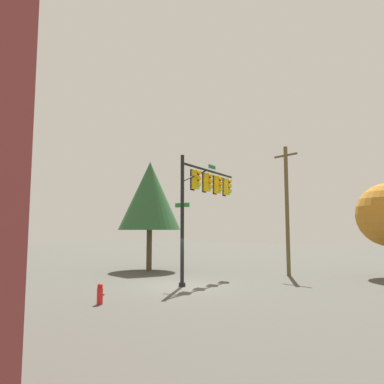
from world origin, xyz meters
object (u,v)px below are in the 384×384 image
at_px(signal_pole_assembly, 205,191).
at_px(utility_pole, 287,207).
at_px(tree_mid, 150,196).
at_px(fire_hydrant, 100,294).

xyz_separation_m(signal_pole_assembly, utility_pole, (4.95, -3.57, -0.83)).
distance_m(signal_pole_assembly, tree_mid, 6.71).
bearing_deg(fire_hydrant, signal_pole_assembly, -4.25).
bearing_deg(fire_hydrant, tree_mid, 27.20).
bearing_deg(utility_pole, fire_hydrant, 162.24).
relative_size(signal_pole_assembly, utility_pole, 0.82).
distance_m(fire_hydrant, tree_mid, 13.14).
relative_size(signal_pole_assembly, tree_mid, 0.87).
xyz_separation_m(signal_pole_assembly, tree_mid, (2.71, 6.13, 0.23)).
xyz_separation_m(fire_hydrant, tree_mid, (10.76, 5.53, 5.11)).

